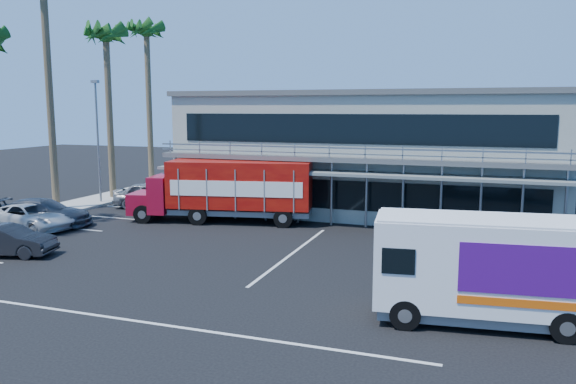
% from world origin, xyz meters
% --- Properties ---
extents(ground, '(120.00, 120.00, 0.00)m').
position_xyz_m(ground, '(0.00, 0.00, 0.00)').
color(ground, black).
rests_on(ground, ground).
extents(building, '(22.40, 12.00, 7.30)m').
position_xyz_m(building, '(3.00, 14.94, 3.66)').
color(building, '#959C8F').
rests_on(building, ground).
extents(curb_strip, '(3.00, 32.00, 0.16)m').
position_xyz_m(curb_strip, '(-15.00, 6.00, 0.08)').
color(curb_strip, '#A5A399').
rests_on(curb_strip, ground).
extents(palm_e, '(2.80, 2.80, 12.25)m').
position_xyz_m(palm_e, '(-14.70, 13.00, 10.57)').
color(palm_e, brown).
rests_on(palm_e, ground).
extents(palm_f, '(2.80, 2.80, 13.25)m').
position_xyz_m(palm_f, '(-15.10, 18.50, 11.47)').
color(palm_f, brown).
rests_on(palm_f, ground).
extents(light_pole_far, '(0.50, 0.25, 8.09)m').
position_xyz_m(light_pole_far, '(-14.20, 11.00, 4.50)').
color(light_pole_far, gray).
rests_on(light_pole_far, ground).
extents(red_truck, '(10.45, 4.26, 3.43)m').
position_xyz_m(red_truck, '(-3.60, 8.37, 1.88)').
color(red_truck, maroon).
rests_on(red_truck, ground).
extents(white_van, '(6.72, 2.96, 3.18)m').
position_xyz_m(white_van, '(9.99, -2.74, 1.69)').
color(white_van, white).
rests_on(white_van, ground).
extents(parked_car_b, '(4.25, 2.34, 1.33)m').
position_xyz_m(parked_car_b, '(-9.50, -1.38, 0.66)').
color(parked_car_b, black).
rests_on(parked_car_b, ground).
extents(parked_car_c, '(5.15, 2.93, 1.35)m').
position_xyz_m(parked_car_c, '(-12.50, 3.18, 0.68)').
color(parked_car_c, silver).
rests_on(parked_car_c, ground).
extents(parked_car_d, '(5.47, 3.29, 1.48)m').
position_xyz_m(parked_car_d, '(-12.50, 4.00, 0.74)').
color(parked_car_d, '#313741').
rests_on(parked_car_d, ground).
extents(parked_car_e, '(5.10, 2.93, 1.63)m').
position_xyz_m(parked_car_e, '(-10.10, 10.80, 0.82)').
color(parked_car_e, gray).
rests_on(parked_car_e, ground).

